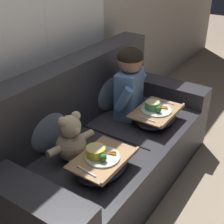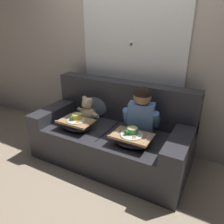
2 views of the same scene
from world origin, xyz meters
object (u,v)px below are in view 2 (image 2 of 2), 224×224
Objects in this scene: child_figure at (142,109)px; lap_tray_child at (131,139)px; teddy_bear at (88,111)px; throw_pillow_behind_teddy at (97,103)px; lap_tray_teddy at (76,124)px; couch at (113,134)px; throw_pillow_behind_child at (148,113)px.

child_figure is 0.36m from lap_tray_child.
child_figure is at bearing 0.28° from teddy_bear.
throw_pillow_behind_teddy is 0.95× the size of lap_tray_teddy.
teddy_bear reaches higher than lap_tray_child.
throw_pillow_behind_child is at bearing 28.30° from couch.
couch is 0.51m from throw_pillow_behind_teddy.
lap_tray_teddy is at bearing -90.18° from throw_pillow_behind_teddy.
lap_tray_child is at bearing -32.75° from throw_pillow_behind_teddy.
lap_tray_teddy is at bearing 179.94° from lap_tray_child.
lap_tray_teddy is at bearing -90.12° from teddy_bear.
lap_tray_teddy is at bearing -147.38° from throw_pillow_behind_child.
child_figure is 1.35× the size of lap_tray_child.
throw_pillow_behind_child is at bearing 0.00° from throw_pillow_behind_teddy.
teddy_bear is at bearing 89.88° from lap_tray_teddy.
throw_pillow_behind_teddy is at bearing 89.75° from teddy_bear.
throw_pillow_behind_child is 1.10× the size of teddy_bear.
child_figure is (0.37, -0.02, 0.42)m from couch.
throw_pillow_behind_teddy is 0.93× the size of lap_tray_child.
lap_tray_child is at bearing -90.24° from child_figure.
child_figure is (0.00, -0.22, 0.13)m from throw_pillow_behind_child.
lap_tray_child is (-0.00, -0.48, -0.12)m from throw_pillow_behind_child.
teddy_bear is (-0.37, -0.03, 0.25)m from couch.
throw_pillow_behind_teddy is at bearing 180.00° from throw_pillow_behind_child.
couch is 0.51m from throw_pillow_behind_child.
throw_pillow_behind_teddy is at bearing 89.82° from lap_tray_teddy.
couch is 0.49m from lap_tray_teddy.
child_figure reaches higher than throw_pillow_behind_child.
lap_tray_child is (0.37, -0.28, 0.17)m from couch.
lap_tray_teddy is (-0.00, -0.25, -0.08)m from teddy_bear.
couch is at bearing 143.19° from lap_tray_child.
throw_pillow_behind_teddy is 0.23m from teddy_bear.
throw_pillow_behind_child is (0.37, 0.20, 0.29)m from couch.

